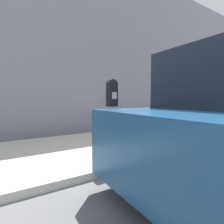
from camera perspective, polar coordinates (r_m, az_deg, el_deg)
name	(u,v)px	position (r m, az deg, el deg)	size (l,w,h in m)	color
ground_plane	(189,184)	(2.81, 23.94, -20.61)	(60.00, 60.00, 0.00)	slate
sidewalk	(108,145)	(4.34, -1.33, -10.57)	(24.00, 2.80, 0.12)	#BCB7AD
building_facade	(76,43)	(6.37, -11.76, 21.23)	(24.00, 0.30, 6.08)	gray
parking_meter	(112,105)	(3.08, 0.00, 2.21)	(0.18, 0.15, 1.39)	gray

